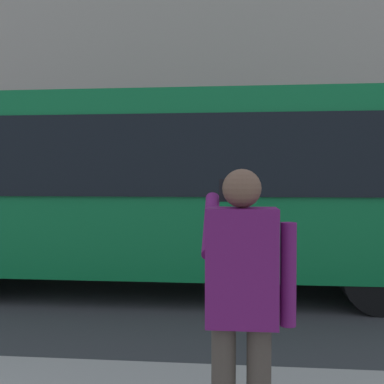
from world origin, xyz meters
name	(u,v)px	position (x,y,z in m)	size (l,w,h in m)	color
ground_plane	(256,285)	(0.00, 0.00, 0.00)	(60.00, 60.00, 0.00)	#38383A
building_facade_far	(246,47)	(-0.02, -6.80, 5.99)	(28.00, 1.55, 12.00)	#A89E8E
red_bus	(165,185)	(1.49, 0.33, 1.68)	(9.05, 2.54, 3.08)	#0F7238
pedestrian_photographer	(242,294)	(0.35, 4.84, 1.14)	(0.53, 0.52, 1.70)	#4C4238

